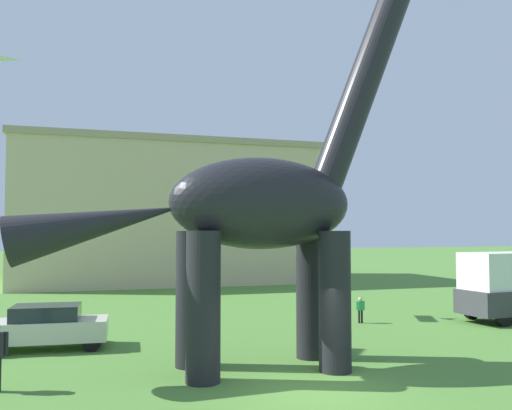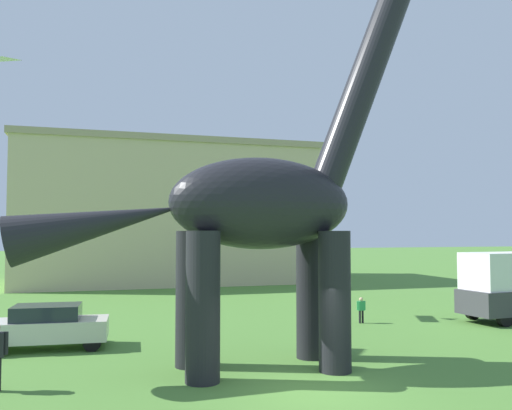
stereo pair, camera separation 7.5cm
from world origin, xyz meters
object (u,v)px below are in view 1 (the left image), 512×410
(kite_apex, at_px, (293,206))
(dinosaur_sculpture, at_px, (260,203))
(parked_sedan_left, at_px, (46,326))
(person_near_flyer, at_px, (360,307))

(kite_apex, bearing_deg, dinosaur_sculpture, -116.88)
(parked_sedan_left, height_order, kite_apex, kite_apex)
(parked_sedan_left, relative_size, person_near_flyer, 3.69)
(dinosaur_sculpture, xyz_separation_m, parked_sedan_left, (-6.41, 4.90, -4.22))
(dinosaur_sculpture, height_order, person_near_flyer, dinosaur_sculpture)
(dinosaur_sculpture, height_order, parked_sedan_left, dinosaur_sculpture)
(person_near_flyer, bearing_deg, dinosaur_sculpture, -113.45)
(parked_sedan_left, distance_m, kite_apex, 12.68)
(dinosaur_sculpture, relative_size, parked_sedan_left, 3.22)
(parked_sedan_left, relative_size, kite_apex, 2.15)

